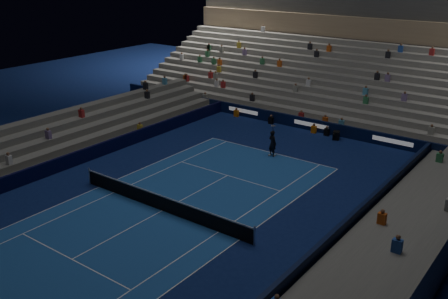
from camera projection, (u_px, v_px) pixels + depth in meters
ground at (162, 211)px, 29.62m from camera, size 90.00×90.00×0.00m
court_surface at (162, 211)px, 29.62m from camera, size 10.97×23.77×0.01m
sponsor_barrier_far at (312, 125)px, 43.34m from camera, size 44.00×0.25×1.00m
sponsor_barrier_east at (313, 258)px, 24.02m from camera, size 0.25×37.00×1.00m
sponsor_barrier_west at (58, 165)px, 34.88m from camera, size 0.25×37.00×1.00m
grandstand_main at (359, 73)px, 49.39m from camera, size 44.00×15.20×11.20m
grandstand_east at (386, 276)px, 21.93m from camera, size 5.00×37.00×2.50m
grandstand_west at (28, 149)px, 36.67m from camera, size 5.00×37.00×2.50m
tennis_net at (162, 203)px, 29.45m from camera, size 12.90×0.10×1.10m
tennis_player at (273, 143)px, 37.53m from camera, size 0.82×0.66×1.97m
broadcast_camera at (336, 135)px, 41.20m from camera, size 0.68×1.05×0.68m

